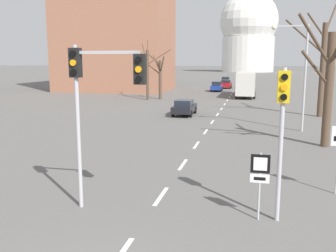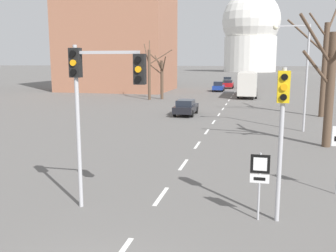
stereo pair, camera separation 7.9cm
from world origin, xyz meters
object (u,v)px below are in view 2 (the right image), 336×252
at_px(route_sign_post, 260,175).
at_px(street_lamp_right, 300,65).
at_px(traffic_signal_near_right, 282,116).
at_px(traffic_signal_near_left, 97,86).
at_px(sedan_far_left, 228,80).
at_px(sedan_near_left, 228,84).
at_px(sedan_mid_centre, 219,86).
at_px(city_bus, 248,82).
at_px(sedan_near_right, 247,84).
at_px(sedan_far_right, 186,107).

relative_size(route_sign_post, street_lamp_right, 0.29).
distance_m(traffic_signal_near_right, traffic_signal_near_left, 5.95).
bearing_deg(sedan_far_left, traffic_signal_near_right, -84.53).
xyz_separation_m(traffic_signal_near_right, street_lamp_right, (2.16, 16.47, 1.36)).
bearing_deg(sedan_near_left, sedan_mid_centre, -98.22).
height_order(sedan_mid_centre, city_bus, city_bus).
xyz_separation_m(route_sign_post, street_lamp_right, (2.75, 16.55, 3.26)).
relative_size(traffic_signal_near_left, sedan_far_left, 1.29).
xyz_separation_m(route_sign_post, sedan_far_left, (-6.38, 72.81, -0.68)).
relative_size(street_lamp_right, sedan_far_left, 1.76).
distance_m(sedan_near_left, sedan_near_right, 3.44).
bearing_deg(traffic_signal_near_left, route_sign_post, 2.76).
bearing_deg(sedan_far_right, sedan_mid_centre, 89.53).
xyz_separation_m(sedan_mid_centre, city_bus, (5.01, -8.33, 1.20)).
xyz_separation_m(sedan_near_left, sedan_far_right, (-1.34, -36.62, -0.06)).
bearing_deg(traffic_signal_near_left, traffic_signal_near_right, 3.30).
distance_m(sedan_near_right, sedan_far_left, 13.23).
relative_size(traffic_signal_near_right, street_lamp_right, 0.64).
relative_size(route_sign_post, sedan_mid_centre, 0.52).
xyz_separation_m(street_lamp_right, sedan_far_right, (-9.33, 6.28, -3.98)).
distance_m(sedan_near_left, sedan_far_right, 36.65).
bearing_deg(sedan_mid_centre, city_bus, -58.97).
height_order(traffic_signal_near_left, sedan_near_right, traffic_signal_near_left).
bearing_deg(sedan_near_right, traffic_signal_near_left, -93.18).
height_order(sedan_near_left, sedan_mid_centre, sedan_mid_centre).
bearing_deg(traffic_signal_near_right, traffic_signal_near_left, -176.70).
bearing_deg(traffic_signal_near_left, street_lamp_right, 64.43).
relative_size(route_sign_post, sedan_near_right, 0.52).
bearing_deg(sedan_near_left, sedan_far_left, 94.89).
height_order(street_lamp_right, city_bus, street_lamp_right).
xyz_separation_m(traffic_signal_near_right, sedan_near_right, (-2.51, 60.27, -2.61)).
relative_size(route_sign_post, sedan_near_left, 0.56).
relative_size(traffic_signal_near_left, city_bus, 0.52).
height_order(traffic_signal_near_left, sedan_far_left, traffic_signal_near_left).
distance_m(street_lamp_right, sedan_near_left, 43.82).
xyz_separation_m(sedan_far_right, city_bus, (5.25, 20.67, 1.29)).
distance_m(traffic_signal_near_right, sedan_far_right, 24.00).
height_order(traffic_signal_near_left, city_bus, traffic_signal_near_left).
distance_m(street_lamp_right, sedan_far_right, 11.94).
distance_m(sedan_far_right, city_bus, 21.36).
height_order(sedan_near_left, sedan_near_right, sedan_near_left).
bearing_deg(route_sign_post, city_bus, 91.76).
bearing_deg(sedan_near_right, sedan_far_right, -97.08).
bearing_deg(sedan_far_right, traffic_signal_near_left, -86.80).
xyz_separation_m(traffic_signal_near_right, route_sign_post, (-0.59, -0.08, -1.90)).
relative_size(route_sign_post, sedan_far_left, 0.51).
relative_size(sedan_mid_centre, sedan_far_right, 0.99).
distance_m(traffic_signal_near_right, city_bus, 43.48).
bearing_deg(traffic_signal_near_right, sedan_far_left, 95.47).
xyz_separation_m(traffic_signal_near_left, sedan_mid_centre, (-1.05, 52.08, -3.38)).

